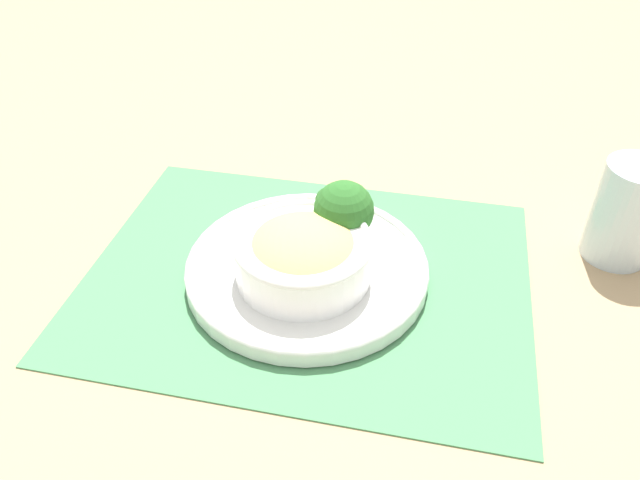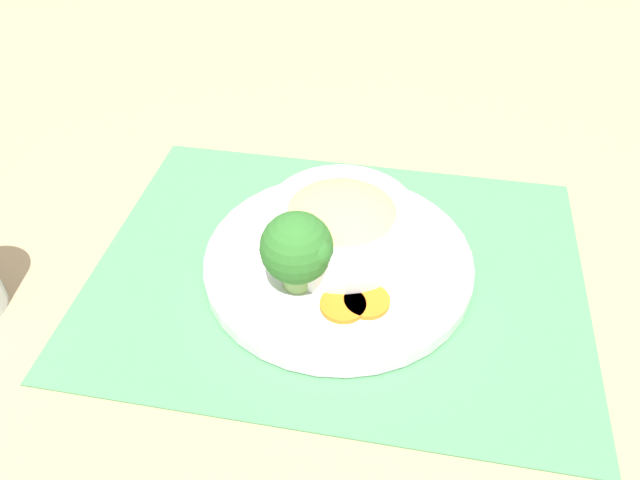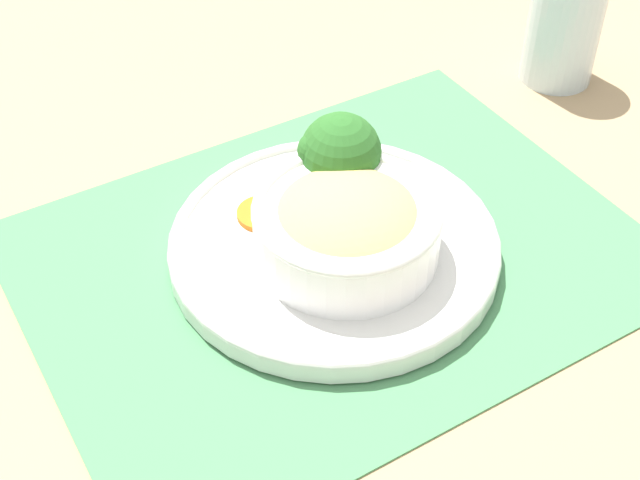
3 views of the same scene
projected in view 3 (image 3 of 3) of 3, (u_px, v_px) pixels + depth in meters
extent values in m
plane|color=tan|center=(334.00, 257.00, 0.77)|extent=(4.00, 4.00, 0.00)
cube|color=#4C8C59|center=(334.00, 255.00, 0.77)|extent=(0.52, 0.40, 0.00)
cylinder|color=white|center=(334.00, 247.00, 0.76)|extent=(0.28, 0.28, 0.02)
torus|color=white|center=(334.00, 240.00, 0.75)|extent=(0.28, 0.28, 0.01)
cylinder|color=white|center=(347.00, 231.00, 0.73)|extent=(0.15, 0.15, 0.05)
torus|color=white|center=(348.00, 209.00, 0.71)|extent=(0.15, 0.15, 0.01)
ellipsoid|color=#EAC66B|center=(348.00, 220.00, 0.72)|extent=(0.13, 0.13, 0.05)
cylinder|color=#84AD5B|center=(340.00, 187.00, 0.79)|extent=(0.03, 0.03, 0.02)
sphere|color=#2D6B28|center=(341.00, 153.00, 0.76)|extent=(0.07, 0.07, 0.07)
sphere|color=#2D6B28|center=(316.00, 150.00, 0.76)|extent=(0.03, 0.03, 0.03)
sphere|color=#2D6B28|center=(362.00, 147.00, 0.76)|extent=(0.03, 0.03, 0.03)
cylinder|color=orange|center=(280.00, 199.00, 0.79)|extent=(0.05, 0.05, 0.01)
cylinder|color=orange|center=(263.00, 214.00, 0.77)|extent=(0.05, 0.05, 0.01)
cylinder|color=silver|center=(564.00, 26.00, 0.94)|extent=(0.08, 0.08, 0.12)
cylinder|color=silver|center=(560.00, 45.00, 0.95)|extent=(0.07, 0.07, 0.07)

